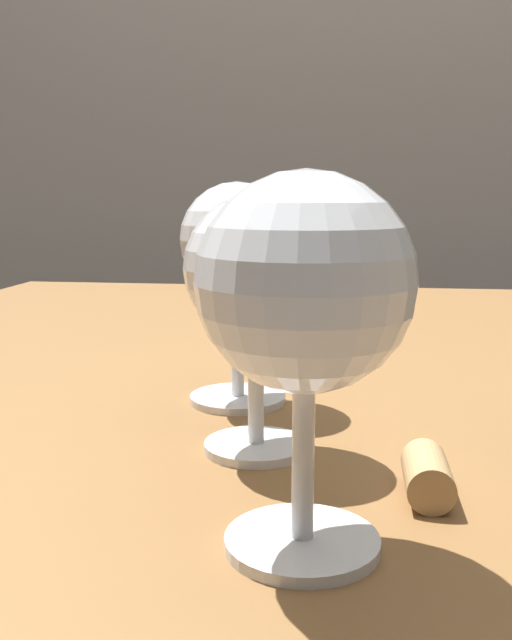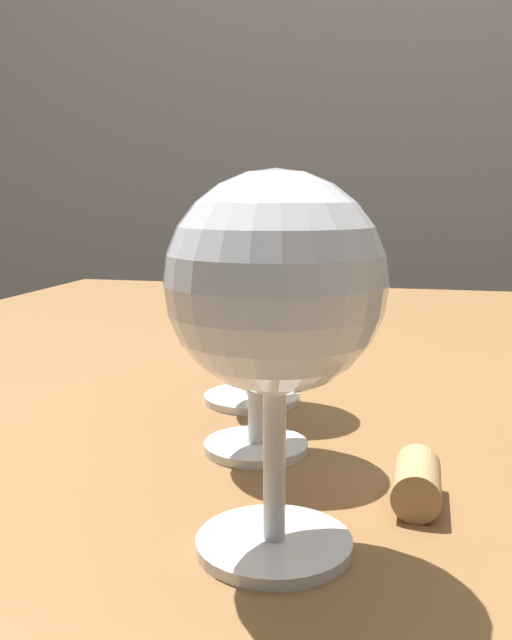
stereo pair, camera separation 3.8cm
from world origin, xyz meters
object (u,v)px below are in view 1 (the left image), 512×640
object	(u,v)px
wine_glass_white	(305,292)
wine_glass_amber	(256,274)
cork	(427,475)
wine_glass_cabernet	(237,247)

from	to	relation	value
wine_glass_white	wine_glass_amber	xyz separation A→B (m)	(-0.03, 0.11, -0.01)
wine_glass_white	cork	world-z (taller)	wine_glass_white
wine_glass_amber	cork	xyz separation A→B (m)	(0.09, -0.05, -0.09)
wine_glass_amber	cork	world-z (taller)	wine_glass_amber
cork	wine_glass_amber	bearing A→B (deg)	149.87
wine_glass_cabernet	cork	xyz separation A→B (m)	(0.11, -0.14, -0.10)
wine_glass_white	wine_glass_amber	size ratio (longest dim) A/B	1.07
wine_glass_white	wine_glass_cabernet	bearing A→B (deg)	106.28
wine_glass_white	cork	distance (m)	0.12
wine_glass_amber	wine_glass_cabernet	bearing A→B (deg)	105.20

